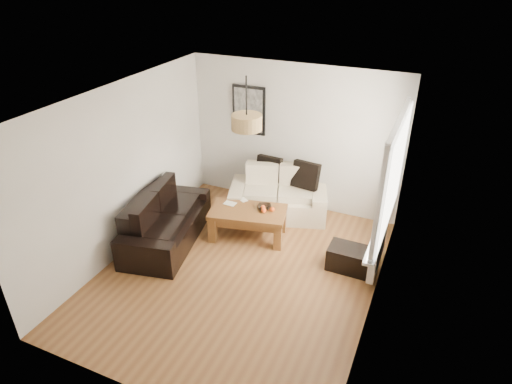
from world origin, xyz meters
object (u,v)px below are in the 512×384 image
at_px(loveseat_cream, 278,193).
at_px(sofa_leather, 166,219).
at_px(coffee_table, 248,223).
at_px(ottoman, 349,258).

bearing_deg(loveseat_cream, sofa_leather, -149.55).
relative_size(loveseat_cream, coffee_table, 1.37).
height_order(loveseat_cream, coffee_table, loveseat_cream).
xyz_separation_m(coffee_table, ottoman, (1.73, -0.17, -0.07)).
bearing_deg(loveseat_cream, coffee_table, -120.11).
relative_size(sofa_leather, coffee_table, 1.53).
bearing_deg(coffee_table, ottoman, -5.55).
distance_m(sofa_leather, coffee_table, 1.33).
bearing_deg(coffee_table, sofa_leather, -150.92).
distance_m(coffee_table, ottoman, 1.74).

